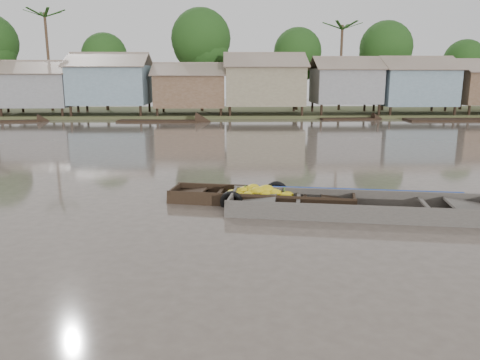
{
  "coord_description": "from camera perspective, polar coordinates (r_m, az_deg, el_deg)",
  "views": [
    {
      "loc": [
        -0.83,
        -11.19,
        3.56
      ],
      "look_at": [
        -0.45,
        1.01,
        0.8
      ],
      "focal_mm": 35.0,
      "sensor_mm": 36.0,
      "label": 1
    }
  ],
  "objects": [
    {
      "name": "viewer_boat",
      "position": [
        12.73,
        14.56,
        -3.69
      ],
      "size": [
        7.18,
        2.98,
        0.56
      ],
      "rotation": [
        0.0,
        0.0,
        -0.17
      ],
      "color": "#3F3A35",
      "rests_on": "ground"
    },
    {
      "name": "riverbank",
      "position": [
        43.23,
        3.41,
        12.08
      ],
      "size": [
        120.0,
        12.47,
        10.22
      ],
      "color": "#384723",
      "rests_on": "ground"
    },
    {
      "name": "banana_boat",
      "position": [
        13.32,
        2.32,
        -2.15
      ],
      "size": [
        5.38,
        2.31,
        0.74
      ],
      "rotation": [
        0.0,
        0.0,
        -0.21
      ],
      "color": "black",
      "rests_on": "ground"
    },
    {
      "name": "ground",
      "position": [
        11.78,
        2.36,
        -4.87
      ],
      "size": [
        120.0,
        120.0,
        0.0
      ],
      "primitive_type": "plane",
      "color": "#4F453D",
      "rests_on": "ground"
    },
    {
      "name": "distant_boats",
      "position": [
        36.7,
        14.53,
        6.7
      ],
      "size": [
        45.46,
        14.64,
        0.35
      ],
      "color": "black",
      "rests_on": "ground"
    }
  ]
}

